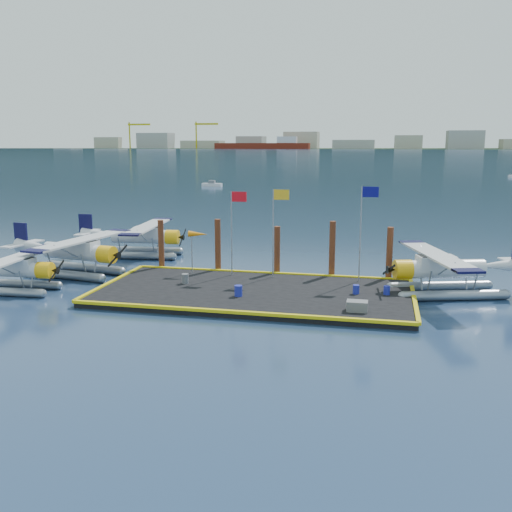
{
  "coord_description": "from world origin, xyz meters",
  "views": [
    {
      "loc": [
        7.8,
        -34.84,
        9.77
      ],
      "look_at": [
        -0.33,
        2.0,
        2.24
      ],
      "focal_mm": 40.0,
      "sensor_mm": 36.0,
      "label": 1
    }
  ],
  "objects_px": {
    "crate": "(357,306)",
    "windsock": "(198,235)",
    "seaplane_c": "(144,239)",
    "piling_1": "(218,247)",
    "drum_2": "(356,289)",
    "seaplane_a": "(14,271)",
    "flagpole_red": "(234,220)",
    "seaplane_d": "(442,272)",
    "piling_3": "(332,251)",
    "drum_0": "(185,279)",
    "drum_4": "(387,290)",
    "piling_2": "(277,252)",
    "piling_4": "(389,255)",
    "seaplane_b": "(78,254)",
    "flagpole_blue": "(364,220)",
    "drum_3": "(238,291)",
    "piling_0": "(161,246)",
    "flagpole_yellow": "(276,220)"
  },
  "relations": [
    {
      "from": "drum_0",
      "to": "piling_0",
      "type": "height_order",
      "value": "piling_0"
    },
    {
      "from": "drum_0",
      "to": "drum_4",
      "type": "height_order",
      "value": "drum_0"
    },
    {
      "from": "seaplane_d",
      "to": "piling_1",
      "type": "bearing_deg",
      "value": 63.66
    },
    {
      "from": "drum_3",
      "to": "piling_2",
      "type": "distance_m",
      "value": 7.26
    },
    {
      "from": "seaplane_a",
      "to": "seaplane_c",
      "type": "bearing_deg",
      "value": 161.52
    },
    {
      "from": "drum_2",
      "to": "seaplane_d",
      "type": "bearing_deg",
      "value": 22.77
    },
    {
      "from": "seaplane_d",
      "to": "piling_2",
      "type": "distance_m",
      "value": 11.62
    },
    {
      "from": "drum_3",
      "to": "piling_3",
      "type": "distance_m",
      "value": 8.86
    },
    {
      "from": "piling_3",
      "to": "piling_4",
      "type": "bearing_deg",
      "value": 0.0
    },
    {
      "from": "drum_2",
      "to": "piling_1",
      "type": "height_order",
      "value": "piling_1"
    },
    {
      "from": "flagpole_blue",
      "to": "piling_0",
      "type": "relative_size",
      "value": 1.62
    },
    {
      "from": "seaplane_b",
      "to": "crate",
      "type": "xyz_separation_m",
      "value": [
        20.77,
        -6.09,
        -0.93
      ]
    },
    {
      "from": "crate",
      "to": "piling_4",
      "type": "xyz_separation_m",
      "value": [
        1.8,
        8.72,
        1.3
      ]
    },
    {
      "from": "flagpole_yellow",
      "to": "piling_1",
      "type": "bearing_deg",
      "value": 161.21
    },
    {
      "from": "seaplane_d",
      "to": "drum_3",
      "type": "xyz_separation_m",
      "value": [
        -12.44,
        -4.39,
        -0.86
      ]
    },
    {
      "from": "seaplane_b",
      "to": "flagpole_blue",
      "type": "bearing_deg",
      "value": 101.95
    },
    {
      "from": "drum_3",
      "to": "crate",
      "type": "distance_m",
      "value": 7.52
    },
    {
      "from": "seaplane_c",
      "to": "piling_3",
      "type": "xyz_separation_m",
      "value": [
        16.73,
        -5.22,
        0.56
      ]
    },
    {
      "from": "seaplane_d",
      "to": "piling_4",
      "type": "relative_size",
      "value": 2.57
    },
    {
      "from": "seaplane_c",
      "to": "piling_1",
      "type": "xyz_separation_m",
      "value": [
        8.23,
        -5.22,
        0.51
      ]
    },
    {
      "from": "piling_2",
      "to": "seaplane_c",
      "type": "bearing_deg",
      "value": 157.71
    },
    {
      "from": "seaplane_c",
      "to": "piling_4",
      "type": "height_order",
      "value": "piling_4"
    },
    {
      "from": "seaplane_b",
      "to": "flagpole_blue",
      "type": "height_order",
      "value": "flagpole_blue"
    },
    {
      "from": "drum_4",
      "to": "drum_3",
      "type": "bearing_deg",
      "value": -165.1
    },
    {
      "from": "seaplane_b",
      "to": "seaplane_d",
      "type": "distance_m",
      "value": 25.86
    },
    {
      "from": "piling_3",
      "to": "flagpole_red",
      "type": "bearing_deg",
      "value": -166.75
    },
    {
      "from": "flagpole_blue",
      "to": "piling_0",
      "type": "bearing_deg",
      "value": 173.99
    },
    {
      "from": "drum_2",
      "to": "windsock",
      "type": "bearing_deg",
      "value": 163.88
    },
    {
      "from": "crate",
      "to": "windsock",
      "type": "bearing_deg",
      "value": 148.73
    },
    {
      "from": "piling_2",
      "to": "piling_4",
      "type": "xyz_separation_m",
      "value": [
        8.0,
        0.0,
        0.1
      ]
    },
    {
      "from": "drum_0",
      "to": "piling_2",
      "type": "xyz_separation_m",
      "value": [
        5.46,
        4.67,
        1.17
      ]
    },
    {
      "from": "flagpole_yellow",
      "to": "windsock",
      "type": "bearing_deg",
      "value": 180.0
    },
    {
      "from": "drum_4",
      "to": "crate",
      "type": "xyz_separation_m",
      "value": [
        -1.65,
        -4.04,
        0.02
      ]
    },
    {
      "from": "windsock",
      "to": "seaplane_c",
      "type": "bearing_deg",
      "value": 136.58
    },
    {
      "from": "drum_0",
      "to": "flagpole_blue",
      "type": "xyz_separation_m",
      "value": [
        11.66,
        3.07,
        3.96
      ]
    },
    {
      "from": "seaplane_d",
      "to": "flagpole_red",
      "type": "xyz_separation_m",
      "value": [
        -14.09,
        1.09,
        2.8
      ]
    },
    {
      "from": "flagpole_blue",
      "to": "piling_4",
      "type": "xyz_separation_m",
      "value": [
        1.8,
        1.6,
        -2.69
      ]
    },
    {
      "from": "seaplane_b",
      "to": "piling_0",
      "type": "bearing_deg",
      "value": 124.44
    },
    {
      "from": "crate",
      "to": "flagpole_blue",
      "type": "xyz_separation_m",
      "value": [
        -0.01,
        7.12,
        3.99
      ]
    },
    {
      "from": "seaplane_b",
      "to": "piling_1",
      "type": "distance_m",
      "value": 10.41
    },
    {
      "from": "drum_2",
      "to": "seaplane_a",
      "type": "bearing_deg",
      "value": -172.56
    },
    {
      "from": "piling_2",
      "to": "drum_2",
      "type": "bearing_deg",
      "value": -39.5
    },
    {
      "from": "drum_4",
      "to": "piling_2",
      "type": "relative_size",
      "value": 0.15
    },
    {
      "from": "seaplane_c",
      "to": "piling_1",
      "type": "distance_m",
      "value": 9.75
    },
    {
      "from": "seaplane_a",
      "to": "flagpole_red",
      "type": "relative_size",
      "value": 1.51
    },
    {
      "from": "crate",
      "to": "drum_0",
      "type": "bearing_deg",
      "value": 160.84
    },
    {
      "from": "drum_4",
      "to": "piling_1",
      "type": "bearing_deg",
      "value": 159.25
    },
    {
      "from": "seaplane_b",
      "to": "drum_3",
      "type": "xyz_separation_m",
      "value": [
        13.43,
        -4.44,
        -0.88
      ]
    },
    {
      "from": "drum_3",
      "to": "piling_0",
      "type": "bearing_deg",
      "value": 138.01
    },
    {
      "from": "flagpole_yellow",
      "to": "drum_4",
      "type": "bearing_deg",
      "value": -21.94
    }
  ]
}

